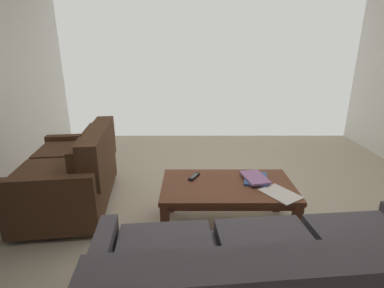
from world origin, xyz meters
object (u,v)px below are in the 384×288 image
object	(u,v)px
coffee_table	(227,191)
loose_magazine	(280,194)
book_stack	(255,178)
tv_remote	(194,177)
loveseat_near	(74,173)

from	to	relation	value
coffee_table	loose_magazine	bearing A→B (deg)	155.71
book_stack	loose_magazine	world-z (taller)	book_stack
tv_remote	loose_magazine	world-z (taller)	tv_remote
loose_magazine	tv_remote	bearing A→B (deg)	122.55
loveseat_near	loose_magazine	size ratio (longest dim) A/B	4.58
tv_remote	loose_magazine	distance (m)	0.77
loveseat_near	book_stack	size ratio (longest dim) A/B	4.18
tv_remote	loose_magazine	size ratio (longest dim) A/B	0.54
loveseat_near	coffee_table	size ratio (longest dim) A/B	1.21
loveseat_near	book_stack	world-z (taller)	loveseat_near
coffee_table	loose_magazine	size ratio (longest dim) A/B	3.78
book_stack	loveseat_near	bearing A→B (deg)	-10.63
coffee_table	tv_remote	world-z (taller)	tv_remote
coffee_table	tv_remote	bearing A→B (deg)	-24.83
loveseat_near	tv_remote	distance (m)	1.25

